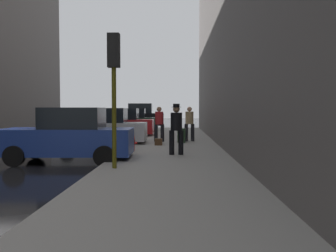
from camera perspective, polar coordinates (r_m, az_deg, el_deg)
name	(u,v)px	position (r m, az deg, el deg)	size (l,w,h in m)	color
sidewalk	(171,160)	(12.26, 0.53, -5.22)	(4.00, 40.00, 0.15)	gray
parked_blue_sedan	(69,136)	(12.60, -14.91, -1.56)	(4.24, 2.13, 1.79)	navy
parked_silver_sedan	(102,128)	(17.89, -9.96, -0.31)	(4.22, 2.09, 1.79)	#B7BABF
parked_red_hatchback	(120,124)	(23.01, -7.37, 0.34)	(4.21, 2.07, 1.79)	#B2191E
parked_dark_green_sedan	(130,121)	(28.04, -5.76, 0.75)	(4.25, 2.15, 1.79)	#193828
parked_black_suv	(139,117)	(33.97, -4.48, 1.38)	(4.66, 2.18, 2.25)	black
fire_hydrant	(132,142)	(14.33, -5.54, -2.40)	(0.42, 0.22, 0.70)	red
traffic_light	(114,71)	(10.18, -8.25, 8.30)	(0.32, 0.32, 3.60)	#514C0F
pedestrian_in_tan_coat	(189,122)	(18.63, 3.29, 0.63)	(0.52, 0.44, 1.71)	black
pedestrian_with_fedora	(176,127)	(13.00, 1.28, -0.08)	(0.50, 0.41, 1.78)	black
pedestrian_in_red_jacket	(159,122)	(18.32, -1.36, 0.60)	(0.52, 0.44, 1.71)	black
rolling_suitcase	(182,135)	(17.88, 2.09, -1.42)	(0.40, 0.59, 1.04)	black
duffel_bag	(159,142)	(16.58, -1.45, -2.43)	(0.32, 0.44, 0.28)	#472D19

